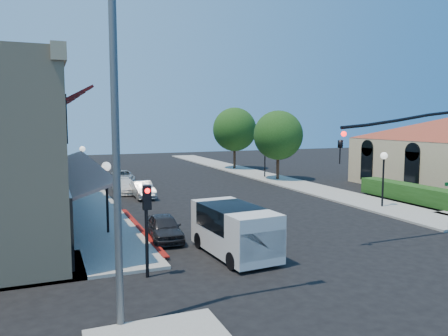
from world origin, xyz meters
name	(u,v)px	position (x,y,z in m)	size (l,w,h in m)	color
ground	(357,262)	(0.00, 0.00, 0.00)	(120.00, 120.00, 0.00)	black
sidewalk_left	(76,183)	(-8.75, 27.00, 0.06)	(3.50, 50.00, 0.12)	gray
sidewalk_right	(253,174)	(8.75, 27.00, 0.06)	(3.50, 50.00, 0.12)	gray
curb_red_strip	(141,231)	(-6.90, 8.00, 0.00)	(0.25, 10.00, 0.06)	maroon
pink_stucco_building	(0,140)	(-15.50, 38.00, 3.50)	(10.00, 12.00, 7.00)	#CEAC9C
hedge	(408,202)	(11.70, 9.00, 0.00)	(1.40, 8.00, 1.10)	#1C4313
street_tree_a	(278,135)	(8.80, 22.00, 4.19)	(4.56, 4.56, 6.48)	black
street_tree_b	(235,129)	(8.80, 32.00, 4.54)	(4.94, 4.94, 7.02)	black
signal_mast_arm	(440,152)	(5.86, 1.50, 4.09)	(8.01, 0.39, 6.00)	black
secondary_signal	(147,214)	(-8.00, 1.41, 2.32)	(0.28, 0.42, 3.32)	black
cobra_streetlight	(129,131)	(-9.15, -2.00, 5.27)	(3.60, 0.25, 9.31)	#595B5E
lamppost_left_near	(107,179)	(-8.50, 8.00, 2.74)	(0.44, 0.44, 3.57)	black
lamppost_left_far	(83,157)	(-8.50, 22.00, 2.74)	(0.44, 0.44, 3.57)	black
lamppost_right_near	(384,165)	(8.50, 8.00, 2.74)	(0.44, 0.44, 3.57)	black
lamppost_right_far	(265,150)	(8.50, 24.00, 2.74)	(0.44, 0.44, 3.57)	black
white_van	(235,228)	(-4.11, 2.61, 1.18)	(2.29, 4.71, 2.03)	silver
parked_car_a	(164,227)	(-6.20, 6.04, 0.59)	(1.40, 3.48, 1.19)	black
parked_car_b	(143,190)	(-4.80, 17.55, 0.59)	(1.26, 3.61, 1.19)	#A6A9AB
parked_car_c	(126,186)	(-5.58, 20.05, 0.53)	(1.48, 3.64, 1.06)	white
parked_car_d	(123,177)	(-4.80, 26.00, 0.54)	(1.78, 3.87, 1.07)	#A4A8A9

